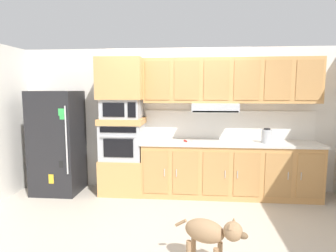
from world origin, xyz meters
name	(u,v)px	position (x,y,z in m)	size (l,w,h in m)	color
ground_plane	(171,211)	(0.00, 0.00, 0.00)	(9.60, 9.60, 0.00)	#B2A899
back_kitchen_wall	(176,119)	(0.00, 1.11, 1.25)	(6.20, 0.12, 2.50)	silver
refrigerator	(58,142)	(-2.03, 0.68, 0.88)	(0.76, 0.73, 1.76)	black
oven_base_cabinet	(123,175)	(-0.90, 0.75, 0.30)	(0.74, 0.62, 0.60)	tan
built_in_oven	(123,141)	(-0.90, 0.75, 0.90)	(0.70, 0.62, 0.60)	#A8AAAF
appliance_mid_shelf	(122,121)	(-0.90, 0.75, 1.25)	(0.74, 0.62, 0.10)	tan
microwave	(122,109)	(-0.90, 0.75, 1.46)	(0.64, 0.54, 0.32)	#A8AAAF
appliance_upper_cabinet	(121,79)	(-0.90, 0.75, 1.96)	(0.74, 0.62, 0.68)	tan
lower_cabinet_run	(229,170)	(0.91, 0.75, 0.44)	(2.88, 0.63, 0.88)	tan
countertop_slab	(230,143)	(0.91, 0.75, 0.90)	(2.92, 0.64, 0.04)	beige
backsplash_panel	(228,125)	(0.91, 1.04, 1.17)	(2.92, 0.02, 0.50)	silver
upper_cabinet_with_hood	(229,82)	(0.89, 0.87, 1.90)	(2.88, 0.48, 0.88)	tan
screwdriver	(186,141)	(0.19, 0.70, 0.93)	(0.16, 0.15, 0.03)	red
electric_kettle	(267,136)	(1.49, 0.70, 1.03)	(0.17, 0.17, 0.24)	#A8AAAF
dog	(211,233)	(0.49, -1.33, 0.38)	(0.71, 0.39, 0.56)	#997551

